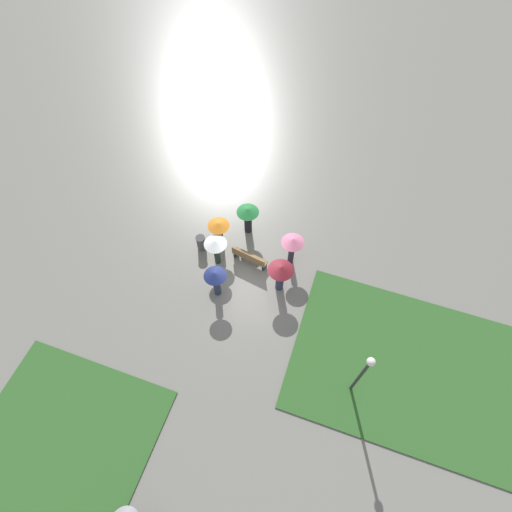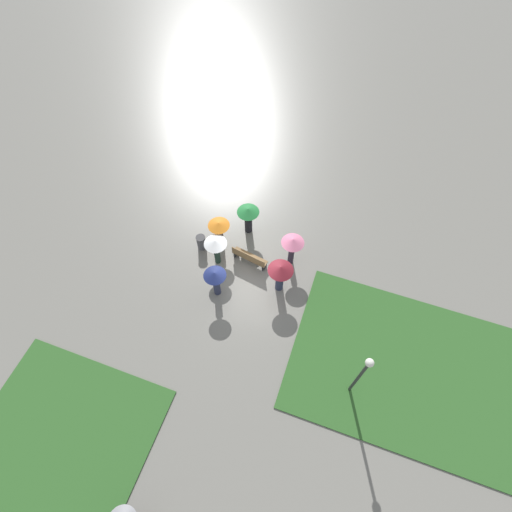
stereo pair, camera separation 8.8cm
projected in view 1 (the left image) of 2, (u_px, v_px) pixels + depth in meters
name	position (u px, v px, depth m)	size (l,w,h in m)	color
ground_plane	(250.00, 280.00, 19.52)	(90.00, 90.00, 0.00)	slate
lawn_patch_near	(402.00, 366.00, 17.22)	(9.36, 6.88, 0.06)	#2D5B26
lawn_patch_far	(64.00, 438.00, 15.67)	(6.95, 6.10, 0.06)	#2D5B26
park_bench	(249.00, 258.00, 19.66)	(1.86, 0.72, 0.90)	brown
lamp_post	(364.00, 371.00, 14.66)	(0.32, 0.32, 3.73)	#2D2D30
trash_bin	(201.00, 243.00, 20.17)	(0.48, 0.48, 0.88)	#4C4C51
crowd_person_green	(248.00, 215.00, 20.06)	(1.13, 1.13, 1.78)	black
crowd_person_maroon	(281.00, 273.00, 18.11)	(1.18, 1.18, 1.92)	#282D47
crowd_person_navy	(216.00, 279.00, 18.02)	(1.04, 1.04, 1.85)	#282D47
crowd_person_white	(216.00, 246.00, 18.90)	(1.10, 1.10, 1.81)	#1E3328
crowd_person_pink	(292.00, 244.00, 18.81)	(1.10, 1.10, 1.96)	#2D2333
crowd_person_orange	(219.00, 230.00, 19.50)	(1.06, 1.06, 1.87)	#47382D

